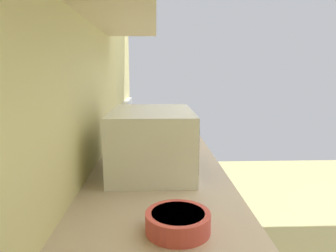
{
  "coord_description": "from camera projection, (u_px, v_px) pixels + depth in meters",
  "views": [
    {
      "loc": [
        -1.58,
        1.34,
        1.36
      ],
      "look_at": [
        -0.46,
        1.29,
        1.16
      ],
      "focal_mm": 32.87,
      "sensor_mm": 36.0,
      "label": 1
    }
  ],
  "objects": [
    {
      "name": "bowl",
      "position": [
        178.0,
        221.0,
        0.88
      ],
      "size": [
        0.19,
        0.19,
        0.06
      ],
      "color": "#D84C47",
      "rests_on": "counter_run"
    },
    {
      "name": "microwave",
      "position": [
        153.0,
        140.0,
        1.42
      ],
      "size": [
        0.52,
        0.37,
        0.28
      ],
      "color": "white",
      "rests_on": "counter_run"
    },
    {
      "name": "wall_back",
      "position": [
        84.0,
        65.0,
        1.53
      ],
      "size": [
        3.77,
        0.12,
        2.78
      ],
      "primitive_type": "cube",
      "color": "beige",
      "rests_on": "ground_plane"
    },
    {
      "name": "oven_range",
      "position": [
        158.0,
        162.0,
        3.07
      ],
      "size": [
        0.7,
        0.64,
        1.08
      ],
      "color": "#B7BABF",
      "rests_on": "ground_plane"
    }
  ]
}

